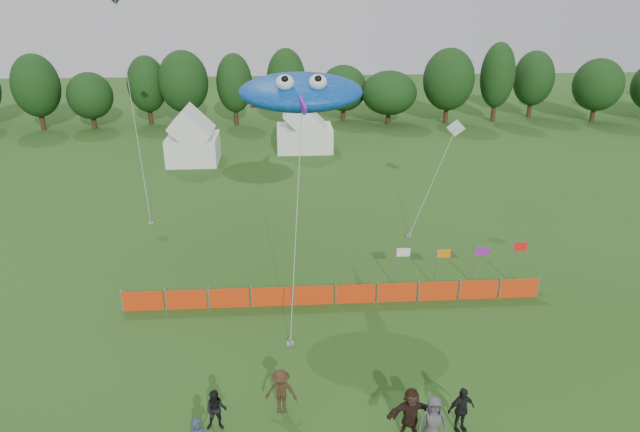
{
  "coord_description": "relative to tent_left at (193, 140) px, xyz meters",
  "views": [
    {
      "loc": [
        -1.47,
        -16.04,
        14.27
      ],
      "look_at": [
        0.0,
        6.0,
        5.2
      ],
      "focal_mm": 32.0,
      "sensor_mm": 36.0,
      "label": 1
    }
  ],
  "objects": [
    {
      "name": "spectator_b",
      "position": [
        5.11,
        -32.0,
        -1.12
      ],
      "size": [
        0.77,
        0.6,
        1.56
      ],
      "primitive_type": "imported",
      "rotation": [
        0.0,
        0.0,
        -0.02
      ],
      "color": "black",
      "rests_on": "ground"
    },
    {
      "name": "treeline",
      "position": [
        10.7,
        13.35,
        2.28
      ],
      "size": [
        104.57,
        8.78,
        8.36
      ],
      "color": "#382314",
      "rests_on": "ground"
    },
    {
      "name": "spectator_d",
      "position": [
        13.41,
        -32.62,
        -1.03
      ],
      "size": [
        1.09,
        0.68,
        1.74
      ],
      "primitive_type": "imported",
      "rotation": [
        0.0,
        0.0,
        0.27
      ],
      "color": "black",
      "rests_on": "ground"
    },
    {
      "name": "spectator_e",
      "position": [
        12.28,
        -33.21,
        -0.94
      ],
      "size": [
        0.98,
        0.69,
        1.91
      ],
      "primitive_type": "imported",
      "rotation": [
        0.0,
        0.0,
        -0.09
      ],
      "color": "#47464B",
      "rests_on": "ground"
    },
    {
      "name": "stingray_kite",
      "position": [
        8.53,
        -20.51,
        7.64
      ],
      "size": [
        6.34,
        14.23,
        10.61
      ],
      "color": "blue",
      "rests_on": "ground"
    },
    {
      "name": "spectator_c",
      "position": [
        7.33,
        -31.29,
        -1.03
      ],
      "size": [
        1.22,
        0.83,
        1.74
      ],
      "primitive_type": "imported",
      "rotation": [
        0.0,
        0.0,
        -0.17
      ],
      "color": "#362415",
      "rests_on": "ground"
    },
    {
      "name": "tent_left",
      "position": [
        0.0,
        0.0,
        0.0
      ],
      "size": [
        4.26,
        4.26,
        3.76
      ],
      "color": "white",
      "rests_on": "ground"
    },
    {
      "name": "small_kite_dark",
      "position": [
        -2.45,
        -8.8,
        5.9
      ],
      "size": [
        3.21,
        8.42,
        13.74
      ],
      "color": "black",
      "rests_on": "ground"
    },
    {
      "name": "ground",
      "position": [
        9.09,
        -31.58,
        -1.9
      ],
      "size": [
        160.0,
        160.0,
        0.0
      ],
      "primitive_type": "plane",
      "color": "#234C16",
      "rests_on": "ground"
    },
    {
      "name": "flag_row",
      "position": [
        16.26,
        -22.49,
        -0.49
      ],
      "size": [
        6.73,
        0.34,
        2.16
      ],
      "color": "gray",
      "rests_on": "ground"
    },
    {
      "name": "barrier_fence",
      "position": [
        9.89,
        -24.04,
        -1.4
      ],
      "size": [
        19.9,
        0.06,
        1.0
      ],
      "color": "red",
      "rests_on": "ground"
    },
    {
      "name": "tent_right",
      "position": [
        9.6,
        3.23,
        -0.09
      ],
      "size": [
        5.07,
        4.05,
        3.58
      ],
      "color": "white",
      "rests_on": "ground"
    },
    {
      "name": "spectator_f",
      "position": [
        11.65,
        -32.74,
        -0.95
      ],
      "size": [
        1.8,
        0.72,
        1.89
      ],
      "primitive_type": "imported",
      "rotation": [
        0.0,
        0.0,
        0.1
      ],
      "color": "black",
      "rests_on": "ground"
    },
    {
      "name": "small_kite_white",
      "position": [
        17.57,
        -13.95,
        2.24
      ],
      "size": [
        4.18,
        3.97,
        6.35
      ],
      "color": "silver",
      "rests_on": "ground"
    }
  ]
}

